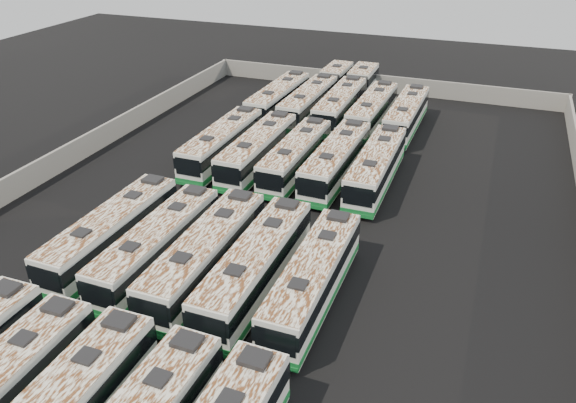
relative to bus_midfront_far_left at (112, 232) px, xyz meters
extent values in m
plane|color=black|center=(9.26, 7.76, -1.84)|extent=(140.00, 140.00, 0.00)
cube|color=gray|center=(9.26, 44.06, -0.74)|extent=(45.20, 0.30, 2.20)
cube|color=gray|center=(-13.04, 7.76, -0.74)|extent=(0.30, 73.20, 2.20)
cube|color=black|center=(0.00, -9.14, 1.65)|extent=(1.39, 1.18, 0.28)
cylinder|color=black|center=(1.15, -10.41, -1.31)|extent=(0.30, 1.07, 1.07)
cube|color=black|center=(3.71, -11.82, 1.54)|extent=(1.00, 1.00, 0.15)
cube|color=black|center=(3.68, -9.31, 1.59)|extent=(1.37, 1.16, 0.27)
cylinder|color=black|center=(2.57, -10.58, -1.32)|extent=(0.30, 1.05, 1.05)
cylinder|color=black|center=(4.81, -10.56, -1.32)|extent=(0.30, 1.05, 1.05)
cube|color=silver|center=(7.48, -14.60, 1.51)|extent=(2.67, 12.59, 0.07)
cube|color=black|center=(7.47, -11.78, 1.61)|extent=(1.02, 1.02, 0.15)
cube|color=black|center=(7.46, -9.21, 1.67)|extent=(1.40, 1.18, 0.28)
cylinder|color=black|center=(6.32, -10.50, -1.31)|extent=(0.30, 1.07, 1.07)
cylinder|color=black|center=(8.61, -10.49, -1.31)|extent=(0.30, 1.07, 1.07)
cube|color=black|center=(11.30, -11.70, 1.53)|extent=(1.02, 1.02, 0.15)
cube|color=black|center=(11.37, -9.20, 1.59)|extent=(1.39, 1.19, 0.27)
cylinder|color=black|center=(10.21, -10.42, -1.32)|extent=(0.32, 1.05, 1.05)
cube|color=black|center=(14.88, -11.71, 1.59)|extent=(1.03, 1.03, 0.15)
cube|color=black|center=(14.94, -9.16, 1.65)|extent=(1.41, 1.20, 0.28)
cube|color=silver|center=(0.00, 0.00, -0.02)|extent=(2.86, 12.73, 2.91)
cube|color=#12682C|center=(0.00, 0.00, -1.08)|extent=(2.91, 12.78, 0.44)
cube|color=black|center=(0.00, 0.00, 0.46)|extent=(2.92, 12.79, 0.97)
cube|color=black|center=(-0.11, -6.36, 0.32)|extent=(2.33, 0.10, 1.53)
cube|color=#12682C|center=(-0.11, -6.36, -1.29)|extent=(2.64, 0.14, 0.30)
cube|color=silver|center=(0.00, 0.00, 1.47)|extent=(2.80, 12.47, 0.07)
cube|color=black|center=(-0.05, -2.79, 1.57)|extent=(1.02, 1.02, 0.15)
cube|color=black|center=(0.05, 2.79, 1.57)|extent=(1.02, 1.02, 0.15)
cube|color=black|center=(0.09, 5.32, 1.62)|extent=(1.39, 1.19, 0.27)
cylinder|color=black|center=(-1.20, -4.04, -1.31)|extent=(0.31, 1.06, 1.06)
cylinder|color=black|center=(1.06, -4.08, -1.31)|extent=(0.31, 1.06, 1.06)
cylinder|color=black|center=(-1.06, 4.07, -1.31)|extent=(0.31, 1.06, 1.06)
cylinder|color=black|center=(1.20, 4.04, -1.31)|extent=(0.31, 1.06, 1.06)
cube|color=silver|center=(3.83, -0.26, -0.05)|extent=(2.79, 12.53, 2.86)
cube|color=#12682C|center=(3.83, -0.26, -1.09)|extent=(2.85, 12.58, 0.44)
cube|color=black|center=(3.83, -0.26, 0.43)|extent=(2.86, 12.59, 0.96)
cube|color=black|center=(3.74, -6.53, 0.29)|extent=(2.29, 0.10, 1.51)
cube|color=#12682C|center=(3.74, -6.53, -1.30)|extent=(2.60, 0.14, 0.29)
cube|color=silver|center=(3.83, -0.26, 1.42)|extent=(2.74, 12.28, 0.07)
cube|color=black|center=(3.79, -3.01, 1.52)|extent=(1.00, 1.00, 0.15)
cube|color=black|center=(3.88, 2.49, 1.52)|extent=(1.00, 1.00, 0.15)
cube|color=black|center=(3.91, 4.99, 1.57)|extent=(1.37, 1.17, 0.27)
cylinder|color=black|center=(2.66, -4.24, -1.32)|extent=(0.31, 1.05, 1.04)
cylinder|color=black|center=(4.89, -4.28, -1.32)|extent=(0.31, 1.05, 1.04)
cylinder|color=black|center=(2.78, 3.75, -1.32)|extent=(0.31, 1.05, 1.04)
cylinder|color=black|center=(5.01, 3.72, -1.32)|extent=(0.31, 1.05, 1.04)
cube|color=silver|center=(7.49, -0.26, 0.03)|extent=(2.72, 13.04, 2.99)
cube|color=#12682C|center=(7.49, -0.26, -1.06)|extent=(2.77, 13.09, 0.46)
cube|color=black|center=(7.49, -0.26, 0.53)|extent=(2.78, 13.10, 1.00)
cube|color=black|center=(7.49, -6.80, 0.38)|extent=(2.39, 0.06, 1.58)
cube|color=#12682C|center=(7.49, -6.80, -1.28)|extent=(2.72, 0.10, 0.30)
cube|color=silver|center=(7.49, -0.26, 1.56)|extent=(2.67, 12.78, 0.08)
cube|color=black|center=(7.49, -3.13, 1.67)|extent=(1.03, 1.03, 0.15)
cube|color=black|center=(7.49, 2.61, 1.67)|extent=(1.03, 1.03, 0.15)
cube|color=black|center=(7.49, 5.21, 1.72)|extent=(1.41, 1.20, 0.28)
cylinder|color=black|center=(6.33, -4.44, -1.30)|extent=(0.30, 1.09, 1.09)
cylinder|color=black|center=(8.66, -4.43, -1.30)|extent=(0.30, 1.09, 1.09)
cylinder|color=black|center=(6.33, 3.91, -1.30)|extent=(0.30, 1.09, 1.09)
cylinder|color=black|center=(8.65, 3.91, -1.30)|extent=(0.30, 1.09, 1.09)
cube|color=silver|center=(11.06, -0.28, 0.03)|extent=(2.79, 13.06, 2.99)
cube|color=#12682C|center=(11.06, -0.28, -1.06)|extent=(2.84, 13.12, 0.46)
cube|color=black|center=(11.06, -0.28, 0.53)|extent=(2.85, 13.13, 1.00)
cube|color=black|center=(11.02, -6.83, 0.39)|extent=(2.39, 0.07, 1.58)
cube|color=#12682C|center=(11.02, -6.83, -1.28)|extent=(2.72, 0.11, 0.30)
cube|color=silver|center=(11.06, -0.28, 1.56)|extent=(2.73, 12.80, 0.08)
cube|color=black|center=(11.04, -3.16, 1.67)|extent=(1.04, 1.04, 0.15)
cube|color=black|center=(11.07, 2.59, 1.67)|extent=(1.04, 1.04, 0.15)
cube|color=black|center=(11.09, 5.20, 1.72)|extent=(1.42, 1.20, 0.28)
cylinder|color=black|center=(9.87, -4.45, -1.30)|extent=(0.31, 1.09, 1.09)
cylinder|color=black|center=(12.20, -4.47, -1.30)|extent=(0.31, 1.09, 1.09)
cylinder|color=black|center=(9.92, 3.90, -1.30)|extent=(0.31, 1.09, 1.09)
cylinder|color=black|center=(12.24, 3.89, -1.30)|extent=(0.31, 1.09, 1.09)
cube|color=silver|center=(14.83, -0.16, -0.05)|extent=(2.61, 12.49, 2.86)
cube|color=#12682C|center=(14.83, -0.16, -1.09)|extent=(2.66, 12.54, 0.44)
cube|color=black|center=(14.83, -0.16, 0.43)|extent=(2.67, 12.55, 0.96)
cube|color=black|center=(14.84, -6.42, 0.29)|extent=(2.29, 0.06, 1.51)
cube|color=#12682C|center=(14.84, -6.42, -1.30)|extent=(2.60, 0.10, 0.29)
cube|color=silver|center=(14.83, -0.16, 1.41)|extent=(2.56, 12.24, 0.07)
cube|color=black|center=(14.83, -2.91, 1.52)|extent=(0.99, 0.99, 0.15)
cube|color=black|center=(14.83, 2.59, 1.52)|extent=(0.99, 0.99, 0.15)
cube|color=black|center=(14.83, 5.08, 1.57)|extent=(1.35, 1.15, 0.27)
cylinder|color=black|center=(13.72, -4.16, -1.32)|extent=(0.29, 1.04, 1.04)
cylinder|color=black|center=(15.95, -4.15, -1.32)|extent=(0.29, 1.04, 1.04)
cylinder|color=black|center=(13.72, 3.83, -1.32)|extent=(0.29, 1.04, 1.04)
cylinder|color=black|center=(15.94, 3.84, -1.32)|extent=(0.29, 1.04, 1.04)
cube|color=silver|center=(-0.01, 17.05, 0.00)|extent=(2.70, 12.83, 2.94)
cube|color=#12682C|center=(-0.01, 17.05, -1.07)|extent=(2.75, 12.88, 0.45)
cube|color=black|center=(-0.01, 17.05, 0.49)|extent=(2.76, 12.89, 0.98)
cube|color=black|center=(-0.03, 10.62, 0.35)|extent=(2.35, 0.07, 1.55)
cube|color=#12682C|center=(-0.03, 10.62, -1.29)|extent=(2.67, 0.11, 0.30)
cube|color=silver|center=(-0.01, 17.05, 1.50)|extent=(2.64, 12.57, 0.07)
cube|color=black|center=(-0.02, 14.23, 1.61)|extent=(1.02, 1.02, 0.15)
cube|color=black|center=(-0.01, 19.87, 1.61)|extent=(1.02, 1.02, 0.15)
cube|color=black|center=(0.00, 22.43, 1.66)|extent=(1.39, 1.18, 0.28)
cylinder|color=black|center=(-1.17, 12.95, -1.31)|extent=(0.30, 1.07, 1.07)
cylinder|color=black|center=(1.12, 12.94, -1.31)|extent=(0.30, 1.07, 1.07)
cylinder|color=black|center=(-1.15, 21.15, -1.31)|extent=(0.30, 1.07, 1.07)
cylinder|color=black|center=(1.14, 21.15, -1.31)|extent=(0.30, 1.07, 1.07)
cube|color=silver|center=(3.78, 16.82, 0.01)|extent=(2.74, 12.89, 2.95)
cube|color=#12682C|center=(3.78, 16.82, -1.07)|extent=(2.79, 12.94, 0.45)
cube|color=black|center=(3.78, 16.82, 0.50)|extent=(2.80, 12.95, 0.99)
cube|color=black|center=(3.75, 10.36, 0.36)|extent=(2.36, 0.07, 1.56)
cube|color=#12682C|center=(3.75, 10.36, -1.28)|extent=(2.68, 0.11, 0.30)
cube|color=silver|center=(3.78, 16.82, 1.52)|extent=(2.69, 12.63, 0.08)
cube|color=black|center=(3.76, 13.98, 1.62)|extent=(1.02, 1.02, 0.15)
cube|color=black|center=(3.79, 19.65, 1.62)|extent=(1.02, 1.02, 0.15)
cube|color=black|center=(3.80, 22.23, 1.68)|extent=(1.40, 1.19, 0.28)
cylinder|color=black|center=(2.61, 12.70, -1.31)|extent=(0.31, 1.07, 1.07)
cylinder|color=black|center=(4.91, 12.69, -1.31)|extent=(0.31, 1.07, 1.07)
cylinder|color=black|center=(2.65, 20.94, -1.31)|extent=(0.31, 1.07, 1.07)
cylinder|color=black|center=(4.94, 20.93, -1.31)|extent=(0.31, 1.07, 1.07)
cube|color=silver|center=(7.48, 16.85, -0.06)|extent=(2.74, 12.45, 2.85)
cube|color=#12682C|center=(7.48, 16.85, -1.10)|extent=(2.79, 12.50, 0.43)
cube|color=black|center=(7.48, 16.85, 0.41)|extent=(2.80, 12.51, 0.95)
cube|color=black|center=(7.40, 10.62, 0.28)|extent=(2.28, 0.09, 1.50)
cube|color=#12682C|center=(7.40, 10.62, -1.30)|extent=(2.59, 0.13, 0.29)
cube|color=silver|center=(7.48, 16.85, 1.40)|extent=(2.68, 12.20, 0.07)
cube|color=black|center=(7.44, 14.12, 1.50)|extent=(1.00, 1.00, 0.14)
cube|color=black|center=(7.51, 19.59, 1.50)|extent=(1.00, 1.00, 0.14)
cube|color=black|center=(7.54, 22.07, 1.55)|extent=(1.36, 1.15, 0.27)
cylinder|color=black|center=(6.32, 12.89, -1.32)|extent=(0.30, 1.04, 1.04)
cylinder|color=black|center=(8.54, 12.87, -1.32)|extent=(0.30, 1.04, 1.04)
cylinder|color=black|center=(6.42, 20.84, -1.32)|extent=(0.30, 1.04, 1.04)
cylinder|color=black|center=(8.63, 20.82, -1.32)|extent=(0.30, 1.04, 1.04)
cube|color=silver|center=(11.20, 17.08, 0.01)|extent=(2.97, 12.94, 2.95)
cube|color=#12682C|center=(11.20, 17.08, -1.07)|extent=(3.02, 12.99, 0.45)
cube|color=black|center=(11.20, 17.08, 0.50)|extent=(3.03, 13.01, 0.99)
cube|color=black|center=(11.05, 10.62, 0.36)|extent=(2.36, 0.11, 1.56)
cube|color=#12682C|center=(11.05, 10.62, -1.28)|extent=(2.69, 0.16, 0.30)
cube|color=silver|center=(11.20, 17.08, 1.52)|extent=(2.91, 12.69, 0.08)
cube|color=black|center=(11.13, 14.25, 1.63)|extent=(1.04, 1.04, 0.15)
cube|color=black|center=(11.26, 19.92, 1.63)|extent=(1.04, 1.04, 0.15)
cube|color=black|center=(11.31, 22.49, 1.68)|extent=(1.42, 1.21, 0.28)
cylinder|color=black|center=(9.96, 12.98, -1.31)|extent=(0.32, 1.08, 1.07)
cylinder|color=black|center=(12.26, 12.93, -1.31)|extent=(0.32, 1.08, 1.07)
cylinder|color=black|center=(10.14, 21.23, -1.31)|extent=(0.32, 1.08, 1.07)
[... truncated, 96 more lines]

